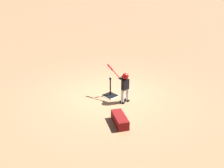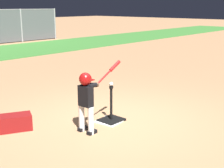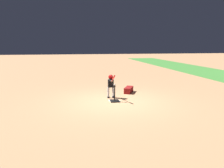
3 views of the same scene
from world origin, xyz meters
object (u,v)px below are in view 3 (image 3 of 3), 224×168
(equipment_bag, at_px, (129,90))
(batting_tee, at_px, (115,99))
(batter_child, at_px, (111,83))
(baseball, at_px, (115,85))

(equipment_bag, bearing_deg, batting_tee, -6.57)
(batting_tee, distance_m, batter_child, 0.88)
(batting_tee, bearing_deg, baseball, 14.04)
(batter_child, bearing_deg, baseball, 4.13)
(baseball, relative_size, equipment_bag, 0.09)
(equipment_bag, bearing_deg, batter_child, -22.81)
(batter_child, xyz_separation_m, baseball, (0.66, 0.05, 0.06))
(batting_tee, relative_size, batter_child, 0.60)
(batting_tee, distance_m, equipment_bag, 1.89)
(baseball, height_order, equipment_bag, baseball)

